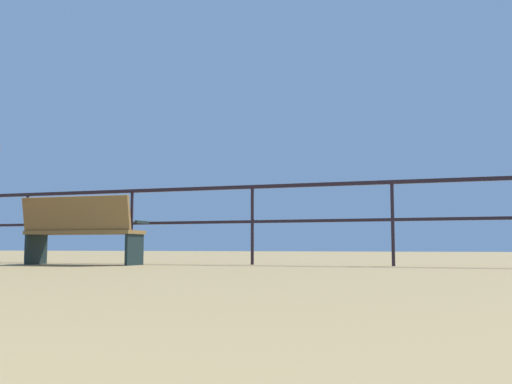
# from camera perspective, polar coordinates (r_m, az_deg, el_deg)

# --- Properties ---
(pier_railing) EXTENTS (24.64, 0.05, 1.09)m
(pier_railing) POSITION_cam_1_polar(r_m,az_deg,el_deg) (7.79, 6.23, -1.22)
(pier_railing) COLOR black
(pier_railing) RESTS_ON ground_plane
(bench_near_left) EXTENTS (1.63, 0.69, 0.92)m
(bench_near_left) POSITION_cam_1_polar(r_m,az_deg,el_deg) (8.23, -16.76, -3.36)
(bench_near_left) COLOR brown
(bench_near_left) RESTS_ON ground_plane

